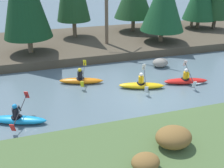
{
  "coord_description": "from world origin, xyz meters",
  "views": [
    {
      "loc": [
        -5.65,
        -11.88,
        6.9
      ],
      "look_at": [
        -1.68,
        1.07,
        0.55
      ],
      "focal_mm": 42.0,
      "sensor_mm": 36.0,
      "label": 1
    }
  ],
  "objects_px": {
    "kayaker_lead": "(188,81)",
    "kayaker_middle": "(142,85)",
    "boulder_midstream": "(160,63)",
    "kayaker_far_back": "(18,119)",
    "kayaker_trailing": "(81,80)"
  },
  "relations": [
    {
      "from": "kayaker_middle",
      "to": "boulder_midstream",
      "type": "xyz_separation_m",
      "value": [
        2.63,
        2.85,
        0.1
      ]
    },
    {
      "from": "boulder_midstream",
      "to": "kayaker_lead",
      "type": "bearing_deg",
      "value": -83.71
    },
    {
      "from": "kayaker_trailing",
      "to": "boulder_midstream",
      "type": "distance_m",
      "value": 6.06
    },
    {
      "from": "kayaker_middle",
      "to": "kayaker_far_back",
      "type": "height_order",
      "value": "same"
    },
    {
      "from": "kayaker_lead",
      "to": "boulder_midstream",
      "type": "distance_m",
      "value": 3.09
    },
    {
      "from": "kayaker_far_back",
      "to": "boulder_midstream",
      "type": "relative_size",
      "value": 2.4
    },
    {
      "from": "kayaker_trailing",
      "to": "kayaker_lead",
      "type": "bearing_deg",
      "value": -0.37
    },
    {
      "from": "kayaker_trailing",
      "to": "boulder_midstream",
      "type": "bearing_deg",
      "value": 27.47
    },
    {
      "from": "kayaker_trailing",
      "to": "kayaker_far_back",
      "type": "height_order",
      "value": "same"
    },
    {
      "from": "kayaker_middle",
      "to": "kayaker_trailing",
      "type": "xyz_separation_m",
      "value": [
        -3.33,
        1.76,
        0.0
      ]
    },
    {
      "from": "kayaker_lead",
      "to": "kayaker_middle",
      "type": "bearing_deg",
      "value": -171.32
    },
    {
      "from": "kayaker_middle",
      "to": "kayaker_trailing",
      "type": "height_order",
      "value": "same"
    },
    {
      "from": "kayaker_lead",
      "to": "kayaker_middle",
      "type": "distance_m",
      "value": 2.98
    },
    {
      "from": "kayaker_trailing",
      "to": "kayaker_far_back",
      "type": "relative_size",
      "value": 1.01
    },
    {
      "from": "kayaker_trailing",
      "to": "kayaker_far_back",
      "type": "bearing_deg",
      "value": -119.24
    }
  ]
}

